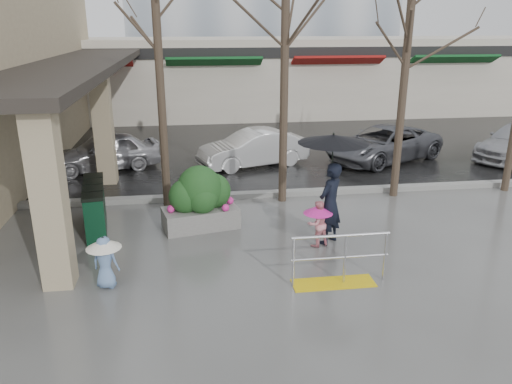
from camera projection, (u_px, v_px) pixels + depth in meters
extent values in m
plane|color=#51514F|center=(258.00, 260.00, 10.58)|extent=(120.00, 120.00, 0.00)
cube|color=black|center=(209.00, 103.00, 31.21)|extent=(120.00, 36.00, 0.01)
cube|color=gray|center=(239.00, 195.00, 14.31)|extent=(120.00, 0.30, 0.15)
cube|color=#2D2823|center=(79.00, 60.00, 16.30)|extent=(2.80, 18.00, 0.25)
cube|color=tan|center=(50.00, 198.00, 9.05)|extent=(0.55, 0.55, 3.50)
cube|color=tan|center=(104.00, 128.00, 15.14)|extent=(0.55, 0.55, 3.50)
cube|color=beige|center=(248.00, 76.00, 27.08)|extent=(34.00, 6.00, 4.00)
cube|color=maroon|center=(84.00, 66.00, 23.05)|extent=(4.50, 1.68, 0.87)
cube|color=#0F4C1E|center=(214.00, 65.00, 23.83)|extent=(4.50, 1.68, 0.87)
cube|color=maroon|center=(335.00, 64.00, 24.60)|extent=(4.50, 1.68, 0.87)
cube|color=#0F4C1E|center=(450.00, 62.00, 25.37)|extent=(4.50, 1.68, 0.87)
cube|color=black|center=(255.00, 53.00, 23.91)|extent=(34.00, 0.35, 0.50)
cube|color=yellow|center=(333.00, 283.00, 9.62)|extent=(1.60, 0.50, 0.02)
cylinder|color=silver|center=(293.00, 263.00, 9.36)|extent=(0.05, 0.05, 1.00)
cylinder|color=silver|center=(345.00, 259.00, 9.49)|extent=(0.05, 0.05, 1.00)
cylinder|color=silver|center=(385.00, 257.00, 9.59)|extent=(0.05, 0.05, 1.00)
cylinder|color=silver|center=(341.00, 236.00, 9.32)|extent=(1.90, 0.06, 0.06)
cylinder|color=silver|center=(340.00, 257.00, 9.46)|extent=(1.90, 0.04, 0.04)
cylinder|color=#382B21|center=(160.00, 80.00, 12.61)|extent=(0.22, 0.22, 6.80)
cylinder|color=#382B21|center=(284.00, 74.00, 12.99)|extent=(0.22, 0.22, 7.00)
cylinder|color=#382B21|center=(404.00, 82.00, 13.49)|extent=(0.22, 0.22, 6.50)
imported|color=black|center=(330.00, 204.00, 11.14)|extent=(0.81, 0.80, 1.88)
cylinder|color=black|center=(332.00, 162.00, 10.83)|extent=(0.02, 0.02, 1.19)
cone|color=black|center=(333.00, 139.00, 10.66)|extent=(1.54, 1.54, 0.18)
sphere|color=black|center=(334.00, 134.00, 10.63)|extent=(0.05, 0.05, 0.05)
imported|color=pink|center=(318.00, 224.00, 11.10)|extent=(0.62, 0.56, 1.07)
cylinder|color=black|center=(318.00, 215.00, 11.04)|extent=(0.02, 0.02, 0.46)
cone|color=#F727AA|center=(318.00, 209.00, 10.99)|extent=(0.66, 0.66, 0.18)
sphere|color=black|center=(318.00, 205.00, 10.96)|extent=(0.05, 0.05, 0.05)
imported|color=#6B8DBE|center=(105.00, 262.00, 9.35)|extent=(0.57, 0.45, 1.02)
cylinder|color=black|center=(104.00, 251.00, 9.27)|extent=(0.02, 0.02, 0.48)
cone|color=white|center=(103.00, 243.00, 9.23)|extent=(0.66, 0.66, 0.18)
sphere|color=black|center=(103.00, 238.00, 9.19)|extent=(0.05, 0.05, 0.05)
cube|color=slate|center=(201.00, 218.00, 12.20)|extent=(1.94, 1.26, 0.50)
ellipsoid|color=#16451D|center=(200.00, 189.00, 11.96)|extent=(1.09, 0.98, 1.15)
sphere|color=#16451D|center=(185.00, 196.00, 11.87)|extent=(0.79, 0.79, 0.79)
sphere|color=#16451D|center=(214.00, 191.00, 12.19)|extent=(0.83, 0.83, 0.83)
cube|color=#0D3A21|center=(95.00, 221.00, 11.22)|extent=(0.50, 0.50, 1.07)
cube|color=black|center=(92.00, 197.00, 11.03)|extent=(0.53, 0.53, 0.08)
cube|color=black|center=(95.00, 213.00, 11.70)|extent=(0.50, 0.50, 1.07)
cube|color=black|center=(93.00, 190.00, 11.52)|extent=(0.53, 0.53, 0.08)
cube|color=#0B3119|center=(95.00, 206.00, 12.19)|extent=(0.50, 0.50, 1.07)
cube|color=black|center=(93.00, 183.00, 12.00)|extent=(0.53, 0.53, 0.08)
cube|color=black|center=(96.00, 199.00, 12.67)|extent=(0.50, 0.50, 1.07)
cube|color=black|center=(93.00, 177.00, 12.49)|extent=(0.53, 0.53, 0.08)
imported|color=#A8A7AB|center=(104.00, 152.00, 16.84)|extent=(3.97, 2.52, 1.26)
imported|color=white|center=(253.00, 148.00, 17.32)|extent=(4.05, 2.45, 1.26)
imported|color=#57595F|center=(384.00, 144.00, 18.00)|extent=(4.99, 3.91, 1.26)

